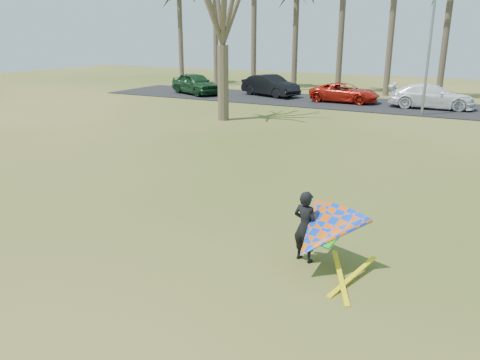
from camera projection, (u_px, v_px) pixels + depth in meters
The scene contains 8 objects.
ground at pixel (200, 247), 11.03m from camera, with size 100.00×100.00×0.00m, color #294F11.
parking_strip at pixel (397, 106), 32.09m from camera, with size 46.00×7.00×0.06m, color black.
streetlight at pixel (433, 40), 27.26m from camera, with size 2.28×0.18×8.00m.
car_0 at pixel (195, 83), 38.18m from camera, with size 2.01×5.00×1.70m, color #173B1E.
car_1 at pixel (270, 85), 37.01m from camera, with size 1.75×5.01×1.65m, color black.
car_2 at pixel (345, 93), 33.68m from camera, with size 2.26×4.91×1.36m, color red.
car_3 at pixel (432, 96), 30.91m from camera, with size 2.20×5.41×1.57m, color white.
kite_flyer at pixel (320, 232), 9.76m from camera, with size 2.13×2.39×2.02m.
Camera 1 is at (5.55, -8.44, 4.81)m, focal length 35.00 mm.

